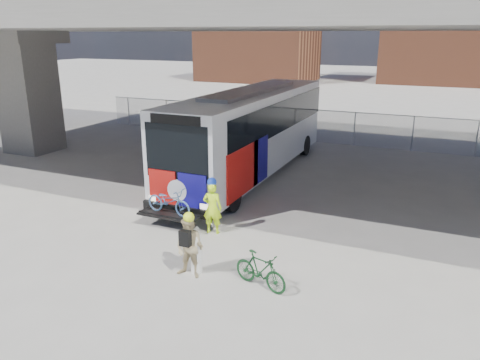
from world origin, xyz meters
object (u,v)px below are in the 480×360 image
Objects in this scene: bus at (252,126)px; bollard at (196,251)px; bike_parked at (260,270)px; cyclist_hivis at (212,207)px; cyclist_tan at (190,247)px.

bus is 11.76× the size of bollard.
bus is 9.75m from bike_parked.
bus is 6.60m from cyclist_hivis.
bollard is 0.73× the size of bike_parked.
bike_parked is at bearing 6.35° from cyclist_tan.
bus is at bearing 102.54° from cyclist_tan.
cyclist_hivis reaches higher than cyclist_tan.
cyclist_tan is at bearing -76.67° from bus.
bollard is 0.63× the size of cyclist_tan.
bike_parked is (3.93, -8.77, -1.66)m from bus.
bus is at bearing 40.84° from bike_parked.
bus reaches higher than cyclist_tan.
bollard is (2.16, -8.74, -1.52)m from bus.
cyclist_hivis is 3.54m from bike_parked.
cyclist_tan reaches higher than bike_parked.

